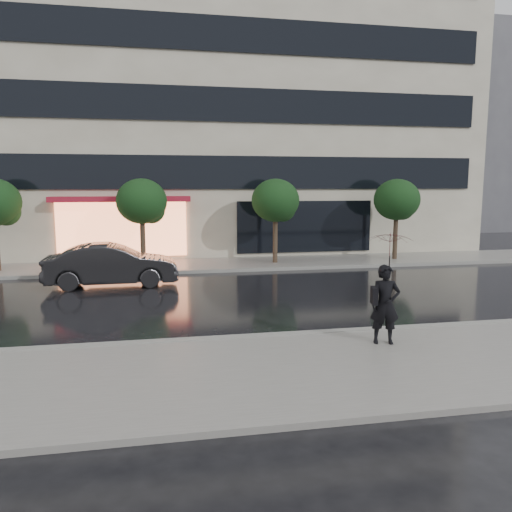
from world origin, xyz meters
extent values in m
plane|color=black|center=(0.00, 0.00, 0.00)|extent=(120.00, 120.00, 0.00)
cube|color=slate|center=(0.00, -3.25, 0.06)|extent=(60.00, 4.50, 0.12)
cube|color=slate|center=(0.00, 10.25, 0.06)|extent=(60.00, 3.50, 0.12)
cube|color=gray|center=(0.00, -1.00, 0.07)|extent=(60.00, 0.25, 0.14)
cube|color=gray|center=(0.00, 8.50, 0.07)|extent=(60.00, 0.25, 0.14)
cube|color=beige|center=(0.00, 18.00, 9.00)|extent=(30.00, 12.00, 18.00)
cube|color=black|center=(0.00, 11.94, 4.30)|extent=(28.00, 0.12, 1.60)
cube|color=black|center=(0.00, 11.94, 7.50)|extent=(28.00, 0.12, 1.60)
cube|color=black|center=(0.00, 11.94, 10.70)|extent=(28.00, 0.12, 1.60)
cube|color=#FF8C59|center=(-4.00, 11.92, 1.60)|extent=(6.00, 0.10, 2.60)
cube|color=maroon|center=(-4.00, 11.59, 3.05)|extent=(6.40, 0.70, 0.25)
cube|color=black|center=(5.00, 11.94, 1.60)|extent=(7.00, 0.10, 2.60)
cube|color=#4C4C54|center=(26.00, 28.00, 8.00)|extent=(12.00, 12.00, 16.00)
sphere|color=black|center=(-8.60, 10.20, 2.60)|extent=(1.20, 1.20, 1.20)
cylinder|color=#33261C|center=(-3.00, 10.00, 1.10)|extent=(0.22, 0.22, 2.20)
ellipsoid|color=black|center=(-3.00, 10.00, 3.00)|extent=(2.20, 2.20, 1.98)
sphere|color=black|center=(-2.60, 10.20, 2.60)|extent=(1.20, 1.20, 1.20)
cylinder|color=#33261C|center=(3.00, 10.00, 1.10)|extent=(0.22, 0.22, 2.20)
ellipsoid|color=black|center=(3.00, 10.00, 3.00)|extent=(2.20, 2.20, 1.98)
sphere|color=black|center=(3.40, 10.20, 2.60)|extent=(1.20, 1.20, 1.20)
cylinder|color=#33261C|center=(9.00, 10.00, 1.10)|extent=(0.22, 0.22, 2.20)
ellipsoid|color=black|center=(9.00, 10.00, 3.00)|extent=(2.20, 2.20, 1.98)
sphere|color=black|center=(9.40, 10.20, 2.60)|extent=(1.20, 1.20, 1.20)
imported|color=black|center=(-4.02, 6.39, 0.79)|extent=(4.81, 1.79, 1.57)
imported|color=black|center=(2.78, -2.11, 1.03)|extent=(0.74, 0.57, 1.82)
imported|color=#390A0F|center=(2.84, -2.12, 2.22)|extent=(1.21, 1.22, 0.92)
cylinder|color=black|center=(2.84, -2.12, 1.70)|extent=(0.02, 0.02, 0.91)
cube|color=black|center=(2.51, -2.11, 1.25)|extent=(0.19, 0.36, 0.39)
camera|label=1|loc=(-2.19, -12.44, 3.75)|focal=35.00mm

